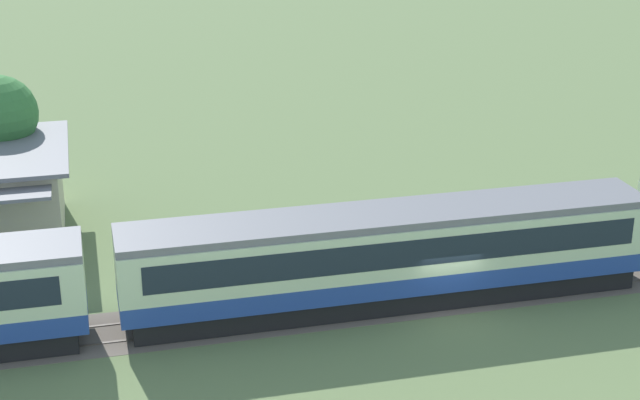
{
  "coord_description": "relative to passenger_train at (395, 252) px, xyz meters",
  "views": [
    {
      "loc": [
        -13.59,
        -33.11,
        18.34
      ],
      "look_at": [
        -3.86,
        5.75,
        3.05
      ],
      "focal_mm": 55.0,
      "sensor_mm": 36.0,
      "label": 1
    }
  ],
  "objects": [
    {
      "name": "passenger_train",
      "position": [
        0.0,
        0.0,
        0.0
      ],
      "size": [
        67.78,
        3.17,
        4.01
      ],
      "color": "#234293",
      "rests_on": "ground_plane"
    },
    {
      "name": "ground_plane",
      "position": [
        1.81,
        -1.38,
        -2.23
      ],
      "size": [
        600.0,
        600.0,
        0.0
      ],
      "primitive_type": "plane",
      "color": "#607547"
    },
    {
      "name": "railway_track",
      "position": [
        3.44,
        0.0,
        -2.22
      ],
      "size": [
        134.88,
        3.6,
        0.04
      ],
      "color": "#665B51",
      "rests_on": "ground_plane"
    }
  ]
}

